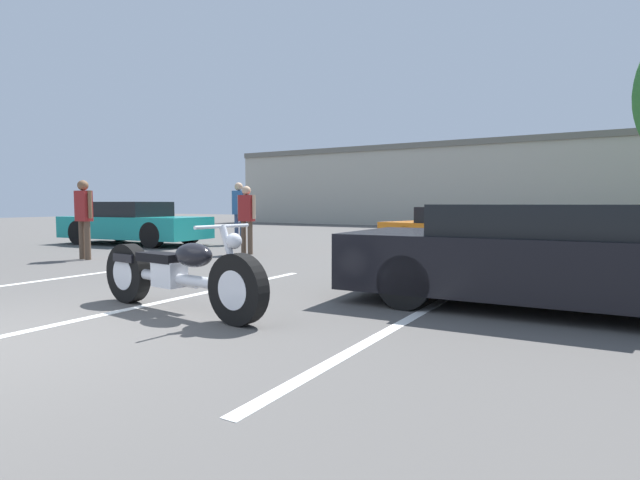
{
  "coord_description": "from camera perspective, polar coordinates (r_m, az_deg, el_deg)",
  "views": [
    {
      "loc": [
        4.59,
        -1.97,
        1.21
      ],
      "look_at": [
        1.77,
        2.79,
        0.8
      ],
      "focal_mm": 28.0,
      "sensor_mm": 36.0,
      "label": 1
    }
  ],
  "objects": [
    {
      "name": "spectator_midground",
      "position": [
        14.88,
        -9.25,
        3.71
      ],
      "size": [
        0.52,
        0.24,
        1.82
      ],
      "color": "#38476B",
      "rests_on": "ground"
    },
    {
      "name": "spectator_near_motorcycle",
      "position": [
        11.97,
        -8.39,
        2.96
      ],
      "size": [
        0.52,
        0.21,
        1.62
      ],
      "color": "brown",
      "rests_on": "ground"
    },
    {
      "name": "parked_car_mid_row",
      "position": [
        12.81,
        16.98,
        1.04
      ],
      "size": [
        4.89,
        2.79,
        1.12
      ],
      "rotation": [
        0.0,
        0.0,
        -0.24
      ],
      "color": "orange",
      "rests_on": "ground"
    },
    {
      "name": "motorcycle",
      "position": [
        5.74,
        -16.01,
        -3.83
      ],
      "size": [
        2.63,
        0.7,
        1.0
      ],
      "rotation": [
        0.0,
        0.0,
        -0.11
      ],
      "color": "black",
      "rests_on": "ground"
    },
    {
      "name": "parking_stripe_back",
      "position": [
        5.08,
        8.99,
        -9.54
      ],
      "size": [
        0.12,
        5.08,
        0.01
      ],
      "primitive_type": "cube",
      "color": "white",
      "rests_on": "ground"
    },
    {
      "name": "spectator_by_show_car",
      "position": [
        11.83,
        -25.38,
        2.86
      ],
      "size": [
        0.52,
        0.22,
        1.7
      ],
      "color": "brown",
      "rests_on": "ground"
    },
    {
      "name": "parking_stripe_foreground",
      "position": [
        9.02,
        -28.23,
        -3.96
      ],
      "size": [
        0.12,
        5.08,
        0.01
      ],
      "primitive_type": "cube",
      "color": "white",
      "rests_on": "ground"
    },
    {
      "name": "parking_stripe_middle",
      "position": [
        6.71,
        -15.1,
        -6.27
      ],
      "size": [
        0.12,
        5.08,
        0.01
      ],
      "primitive_type": "cube",
      "color": "white",
      "rests_on": "ground"
    },
    {
      "name": "far_building",
      "position": [
        27.71,
        21.24,
        6.25
      ],
      "size": [
        32.0,
        4.2,
        4.4
      ],
      "color": "#B2AD9E",
      "rests_on": "ground"
    },
    {
      "name": "parked_car_left_row",
      "position": [
        15.69,
        -20.53,
        1.74
      ],
      "size": [
        4.61,
        2.21,
        1.25
      ],
      "rotation": [
        0.0,
        0.0,
        0.11
      ],
      "color": "teal",
      "rests_on": "ground"
    },
    {
      "name": "show_car_hood_open",
      "position": [
        6.3,
        25.06,
        -1.69
      ],
      "size": [
        4.76,
        2.1,
        2.2
      ],
      "rotation": [
        0.0,
        0.0,
        0.04
      ],
      "color": "black",
      "rests_on": "ground"
    }
  ]
}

